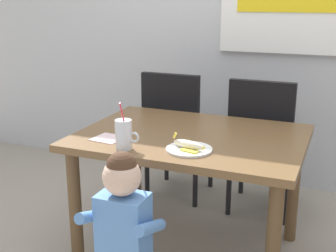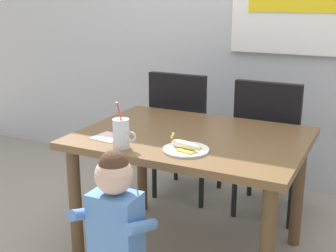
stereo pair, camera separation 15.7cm
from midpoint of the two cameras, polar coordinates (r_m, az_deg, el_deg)
ground_plane at (r=2.77m, az=4.53°, el=-15.81°), size 24.00×24.00×0.00m
dining_table at (r=2.49m, az=4.85°, el=-3.46°), size 1.23×0.91×0.74m
dining_chair_left at (r=3.25m, az=3.41°, el=-0.33°), size 0.44×0.45×0.96m
dining_chair_right at (r=3.05m, az=14.26°, el=-1.95°), size 0.44×0.45×0.96m
toddler_standing at (r=2.02m, az=-4.50°, el=-11.55°), size 0.33×0.24×0.84m
milk_cup at (r=2.22m, az=-3.96°, el=-1.21°), size 0.13×0.09×0.25m
snack_plate at (r=2.20m, az=4.37°, el=-3.07°), size 0.23×0.23×0.01m
peeled_banana at (r=2.18m, az=4.29°, el=-2.51°), size 0.18×0.13×0.07m
paper_napkin at (r=2.41m, az=-5.79°, el=-1.44°), size 0.16×0.16×0.00m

